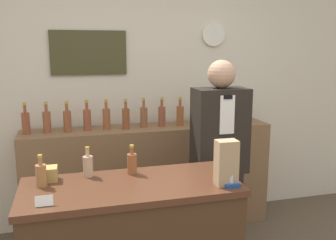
# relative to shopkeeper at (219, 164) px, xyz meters

# --- Properties ---
(back_wall) EXTENTS (5.20, 0.09, 2.70)m
(back_wall) POSITION_rel_shopkeeper_xyz_m (-0.48, 0.95, 0.53)
(back_wall) COLOR beige
(back_wall) RESTS_ON ground_plane
(back_shelf) EXTENTS (2.32, 0.39, 1.00)m
(back_shelf) POSITION_rel_shopkeeper_xyz_m (-0.41, 0.70, -0.32)
(back_shelf) COLOR brown
(back_shelf) RESTS_ON ground_plane
(shopkeeper) EXTENTS (0.42, 0.26, 1.64)m
(shopkeeper) POSITION_rel_shopkeeper_xyz_m (0.00, 0.00, 0.00)
(shopkeeper) COLOR black
(shopkeeper) RESTS_ON ground_plane
(potted_plant) EXTENTS (0.22, 0.22, 0.29)m
(potted_plant) POSITION_rel_shopkeeper_xyz_m (0.45, 0.70, 0.33)
(potted_plant) COLOR #4C3D2D
(potted_plant) RESTS_ON back_shelf
(paper_bag) EXTENTS (0.13, 0.09, 0.27)m
(paper_bag) POSITION_rel_shopkeeper_xyz_m (-0.26, -0.71, 0.25)
(paper_bag) COLOR tan
(paper_bag) RESTS_ON display_counter
(tape_dispenser) EXTENTS (0.09, 0.06, 0.07)m
(tape_dispenser) POSITION_rel_shopkeeper_xyz_m (-0.24, -0.75, 0.14)
(tape_dispenser) COLOR #1E4799
(tape_dispenser) RESTS_ON display_counter
(price_card_left) EXTENTS (0.09, 0.02, 0.06)m
(price_card_left) POSITION_rel_shopkeeper_xyz_m (-1.29, -0.74, 0.14)
(price_card_left) COLOR white
(price_card_left) RESTS_ON display_counter
(gift_box) EXTENTS (0.12, 0.10, 0.09)m
(gift_box) POSITION_rel_shopkeeper_xyz_m (-1.29, -0.36, 0.16)
(gift_box) COLOR tan
(gift_box) RESTS_ON display_counter
(counter_bottle_0) EXTENTS (0.06, 0.06, 0.19)m
(counter_bottle_0) POSITION_rel_shopkeeper_xyz_m (-1.32, -0.45, 0.19)
(counter_bottle_0) COLOR #A26C3F
(counter_bottle_0) RESTS_ON display_counter
(counter_bottle_1) EXTENTS (0.06, 0.06, 0.19)m
(counter_bottle_1) POSITION_rel_shopkeeper_xyz_m (-1.04, -0.34, 0.19)
(counter_bottle_1) COLOR tan
(counter_bottle_1) RESTS_ON display_counter
(counter_bottle_2) EXTENTS (0.06, 0.06, 0.19)m
(counter_bottle_2) POSITION_rel_shopkeeper_xyz_m (-0.76, -0.37, 0.19)
(counter_bottle_2) COLOR brown
(counter_bottle_2) RESTS_ON display_counter
(shelf_bottle_0) EXTENTS (0.07, 0.07, 0.28)m
(shelf_bottle_0) POSITION_rel_shopkeeper_xyz_m (-1.49, 0.70, 0.28)
(shelf_bottle_0) COLOR brown
(shelf_bottle_0) RESTS_ON back_shelf
(shelf_bottle_1) EXTENTS (0.07, 0.07, 0.28)m
(shelf_bottle_1) POSITION_rel_shopkeeper_xyz_m (-1.32, 0.70, 0.28)
(shelf_bottle_1) COLOR brown
(shelf_bottle_1) RESTS_ON back_shelf
(shelf_bottle_2) EXTENTS (0.07, 0.07, 0.28)m
(shelf_bottle_2) POSITION_rel_shopkeeper_xyz_m (-1.15, 0.69, 0.28)
(shelf_bottle_2) COLOR brown
(shelf_bottle_2) RESTS_ON back_shelf
(shelf_bottle_3) EXTENTS (0.07, 0.07, 0.28)m
(shelf_bottle_3) POSITION_rel_shopkeeper_xyz_m (-0.98, 0.71, 0.28)
(shelf_bottle_3) COLOR brown
(shelf_bottle_3) RESTS_ON back_shelf
(shelf_bottle_4) EXTENTS (0.07, 0.07, 0.28)m
(shelf_bottle_4) POSITION_rel_shopkeeper_xyz_m (-0.81, 0.71, 0.28)
(shelf_bottle_4) COLOR brown
(shelf_bottle_4) RESTS_ON back_shelf
(shelf_bottle_5) EXTENTS (0.07, 0.07, 0.28)m
(shelf_bottle_5) POSITION_rel_shopkeeper_xyz_m (-0.63, 0.68, 0.28)
(shelf_bottle_5) COLOR brown
(shelf_bottle_5) RESTS_ON back_shelf
(shelf_bottle_6) EXTENTS (0.07, 0.07, 0.28)m
(shelf_bottle_6) POSITION_rel_shopkeeper_xyz_m (-0.46, 0.71, 0.28)
(shelf_bottle_6) COLOR brown
(shelf_bottle_6) RESTS_ON back_shelf
(shelf_bottle_7) EXTENTS (0.07, 0.07, 0.28)m
(shelf_bottle_7) POSITION_rel_shopkeeper_xyz_m (-0.29, 0.70, 0.28)
(shelf_bottle_7) COLOR brown
(shelf_bottle_7) RESTS_ON back_shelf
(shelf_bottle_8) EXTENTS (0.07, 0.07, 0.28)m
(shelf_bottle_8) POSITION_rel_shopkeeper_xyz_m (-0.12, 0.68, 0.28)
(shelf_bottle_8) COLOR brown
(shelf_bottle_8) RESTS_ON back_shelf
(shelf_bottle_9) EXTENTS (0.07, 0.07, 0.28)m
(shelf_bottle_9) POSITION_rel_shopkeeper_xyz_m (0.05, 0.71, 0.28)
(shelf_bottle_9) COLOR brown
(shelf_bottle_9) RESTS_ON back_shelf
(shelf_bottle_10) EXTENTS (0.07, 0.07, 0.28)m
(shelf_bottle_10) POSITION_rel_shopkeeper_xyz_m (0.23, 0.71, 0.28)
(shelf_bottle_10) COLOR brown
(shelf_bottle_10) RESTS_ON back_shelf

